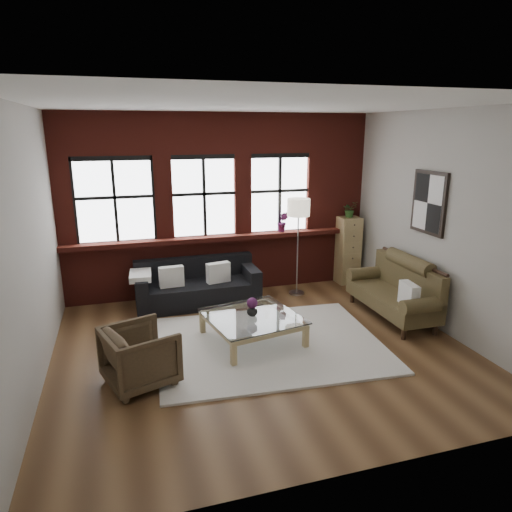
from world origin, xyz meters
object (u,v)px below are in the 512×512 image
object	(u,v)px
drawer_chest	(347,250)
vintage_settee	(392,289)
dark_sofa	(198,283)
coffee_table	(252,329)
armchair	(140,356)
vase	(252,310)
floor_lamp	(298,243)

from	to	relation	value
drawer_chest	vintage_settee	bearing A→B (deg)	-94.61
dark_sofa	drawer_chest	xyz separation A→B (m)	(3.00, 0.33, 0.27)
coffee_table	drawer_chest	bearing A→B (deg)	38.44
dark_sofa	armchair	xyz separation A→B (m)	(-1.08, -2.35, -0.02)
dark_sofa	vintage_settee	distance (m)	3.21
coffee_table	vase	distance (m)	0.28
vase	floor_lamp	bearing A→B (deg)	51.18
dark_sofa	coffee_table	size ratio (longest dim) A/B	1.72
armchair	floor_lamp	size ratio (longest dim) A/B	0.41
dark_sofa	armchair	distance (m)	2.59
dark_sofa	floor_lamp	xyz separation A→B (m)	(1.82, -0.02, 0.57)
vintage_settee	armchair	bearing A→B (deg)	-167.26
armchair	drawer_chest	world-z (taller)	drawer_chest
dark_sofa	floor_lamp	size ratio (longest dim) A/B	1.09
armchair	vase	size ratio (longest dim) A/B	4.91
floor_lamp	armchair	bearing A→B (deg)	-141.08
coffee_table	floor_lamp	xyz separation A→B (m)	(1.33, 1.65, 0.76)
armchair	coffee_table	xyz separation A→B (m)	(1.57, 0.69, -0.16)
vase	floor_lamp	size ratio (longest dim) A/B	0.08
vintage_settee	armchair	size ratio (longest dim) A/B	2.30
drawer_chest	floor_lamp	size ratio (longest dim) A/B	0.68
dark_sofa	vintage_settee	size ratio (longest dim) A/B	1.16
armchair	drawer_chest	bearing A→B (deg)	-75.20
floor_lamp	coffee_table	bearing A→B (deg)	-128.82
coffee_table	dark_sofa	bearing A→B (deg)	106.46
vintage_settee	coffee_table	bearing A→B (deg)	-175.15
drawer_chest	vase	bearing A→B (deg)	-141.56
vase	dark_sofa	bearing A→B (deg)	106.46
vase	armchair	bearing A→B (deg)	-156.29
armchair	vase	bearing A→B (deg)	-84.81
drawer_chest	floor_lamp	bearing A→B (deg)	-163.84
coffee_table	drawer_chest	world-z (taller)	drawer_chest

